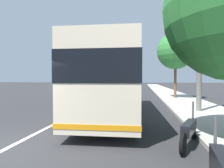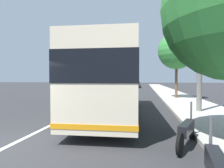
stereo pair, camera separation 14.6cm
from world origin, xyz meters
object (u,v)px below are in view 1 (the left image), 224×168
at_px(car_ahead_same_lane, 102,88).
at_px(car_side_street, 134,85).
at_px(coach_bus, 114,80).
at_px(motorcycle_far_end, 189,130).
at_px(car_far_distant, 124,84).
at_px(roadside_tree_mid_block, 175,51).
at_px(utility_pole, 200,38).

bearing_deg(car_ahead_same_lane, car_side_street, 171.78).
distance_m(coach_bus, motorcycle_far_end, 5.54).
bearing_deg(car_far_distant, motorcycle_far_end, 11.93).
height_order(car_ahead_same_lane, roadside_tree_mid_block, roadside_tree_mid_block).
bearing_deg(utility_pole, motorcycle_far_end, 161.28).
distance_m(coach_bus, car_far_distant, 44.84).
relative_size(coach_bus, utility_pole, 1.19).
relative_size(car_side_street, utility_pole, 0.52).
bearing_deg(roadside_tree_mid_block, car_far_distant, 13.87).
bearing_deg(roadside_tree_mid_block, utility_pole, 179.84).
bearing_deg(car_far_distant, roadside_tree_mid_block, 17.75).
relative_size(motorcycle_far_end, car_side_street, 0.45).
height_order(coach_bus, car_far_distant, coach_bus).
bearing_deg(car_far_distant, coach_bus, 9.00).
relative_size(motorcycle_far_end, roadside_tree_mid_block, 0.31).
distance_m(car_ahead_same_lane, car_side_street, 18.28).
bearing_deg(utility_pole, coach_bus, 102.57).
height_order(coach_bus, roadside_tree_mid_block, roadside_tree_mid_block).
xyz_separation_m(motorcycle_far_end, car_side_street, (37.34, 3.18, 0.21)).
height_order(coach_bus, motorcycle_far_end, coach_bus).
bearing_deg(roadside_tree_mid_block, coach_bus, 151.38).
bearing_deg(motorcycle_far_end, car_ahead_same_lane, 43.14).
bearing_deg(coach_bus, utility_pole, -80.51).
bearing_deg(car_far_distant, utility_pole, 15.32).
bearing_deg(car_ahead_same_lane, coach_bus, 18.84).
height_order(motorcycle_far_end, car_far_distant, car_far_distant).
distance_m(motorcycle_far_end, car_side_street, 37.48).
bearing_deg(car_side_street, car_ahead_same_lane, 172.52).
xyz_separation_m(car_ahead_same_lane, roadside_tree_mid_block, (-6.15, -8.87, 4.12)).
distance_m(coach_bus, utility_pole, 5.49).
height_order(roadside_tree_mid_block, utility_pole, utility_pole).
bearing_deg(motorcycle_far_end, coach_bus, 56.87).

